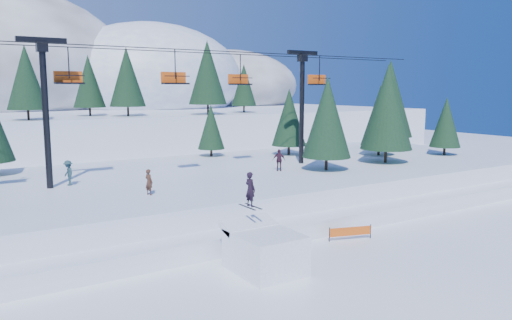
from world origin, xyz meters
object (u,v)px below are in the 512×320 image
jump_kicker (264,249)px  banner_far (369,215)px  banner_near (350,232)px  chairlift (174,89)px

jump_kicker → banner_far: jump_kicker is taller
banner_near → banner_far: (3.92, 2.33, 0.00)m
jump_kicker → chairlift: 17.92m
chairlift → banner_near: (5.48, -14.30, -8.78)m
jump_kicker → banner_near: (7.47, 1.53, -0.62)m
chairlift → banner_near: 17.65m
chairlift → banner_far: size_ratio=16.39×
banner_far → banner_near: bearing=-149.3°
jump_kicker → banner_near: bearing=11.6°
chairlift → jump_kicker: bearing=-97.1°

